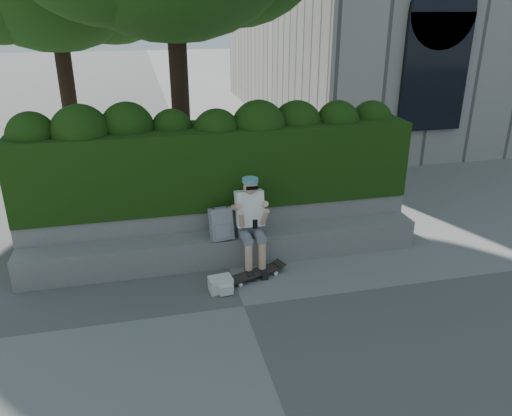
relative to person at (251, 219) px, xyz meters
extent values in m
plane|color=slate|center=(-0.33, -1.07, -0.75)|extent=(80.00, 80.00, 0.00)
cube|color=gray|center=(-0.33, 0.18, -0.53)|extent=(6.00, 0.45, 0.45)
cube|color=gray|center=(-0.33, 0.66, -0.38)|extent=(6.00, 0.50, 0.75)
cube|color=black|center=(-0.33, 0.88, 0.60)|extent=(6.00, 1.00, 1.20)
cylinder|color=black|center=(-0.64, 3.43, 0.93)|extent=(0.36, 0.36, 3.36)
cylinder|color=black|center=(-2.95, 5.43, 0.68)|extent=(0.34, 0.34, 2.87)
cube|color=slate|center=(0.00, 0.13, -0.19)|extent=(0.36, 0.26, 0.22)
cube|color=white|center=(0.00, 0.06, 0.15)|extent=(0.40, 0.32, 0.55)
sphere|color=tan|center=(0.00, -0.01, 0.51)|extent=(0.21, 0.21, 0.21)
cylinder|color=teal|center=(0.00, 0.01, 0.60)|extent=(0.23, 0.23, 0.06)
cube|color=black|center=(0.00, -0.29, 0.05)|extent=(0.07, 0.02, 0.13)
cylinder|color=tan|center=(-0.10, -0.31, -0.51)|extent=(0.11, 0.11, 0.47)
cylinder|color=tan|center=(0.10, -0.31, -0.51)|extent=(0.11, 0.11, 0.47)
cube|color=black|center=(-0.10, -0.37, -0.70)|extent=(0.10, 0.26, 0.10)
cube|color=black|center=(0.10, -0.37, -0.70)|extent=(0.10, 0.26, 0.10)
cube|color=black|center=(-0.03, -0.40, -0.67)|extent=(0.88, 0.49, 0.02)
cylinder|color=silver|center=(-0.28, -0.59, -0.72)|extent=(0.07, 0.05, 0.06)
cylinder|color=silver|center=(-0.34, -0.41, -0.72)|extent=(0.07, 0.05, 0.06)
cylinder|color=silver|center=(0.29, -0.38, -0.72)|extent=(0.07, 0.05, 0.06)
cylinder|color=silver|center=(0.22, -0.21, -0.72)|extent=(0.07, 0.05, 0.06)
cube|color=#A0A0A4|center=(-0.42, 0.08, -0.07)|extent=(0.34, 0.22, 0.47)
cube|color=silver|center=(-0.56, -0.62, -0.65)|extent=(0.34, 0.25, 0.20)
camera|label=1|loc=(-1.45, -6.50, 2.90)|focal=35.00mm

